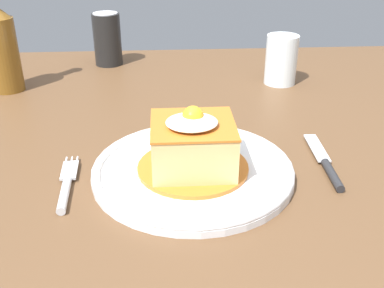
# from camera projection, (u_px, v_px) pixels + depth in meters

# --- Properties ---
(dining_table) EXTENTS (1.35, 1.08, 0.75)m
(dining_table) POSITION_uv_depth(u_px,v_px,m) (193.00, 185.00, 0.80)
(dining_table) COLOR brown
(dining_table) RESTS_ON ground_plane
(main_plate) EXTENTS (0.29, 0.29, 0.02)m
(main_plate) POSITION_uv_depth(u_px,v_px,m) (193.00, 170.00, 0.65)
(main_plate) COLOR white
(main_plate) RESTS_ON dining_table
(sandwich_meal) EXTENTS (0.16, 0.16, 0.10)m
(sandwich_meal) POSITION_uv_depth(u_px,v_px,m) (193.00, 146.00, 0.63)
(sandwich_meal) COLOR #C66B23
(sandwich_meal) RESTS_ON main_plate
(fork) EXTENTS (0.03, 0.14, 0.01)m
(fork) POSITION_uv_depth(u_px,v_px,m) (66.00, 187.00, 0.61)
(fork) COLOR silver
(fork) RESTS_ON dining_table
(knife) EXTENTS (0.02, 0.17, 0.01)m
(knife) POSITION_uv_depth(u_px,v_px,m) (328.00, 167.00, 0.66)
(knife) COLOR #262628
(knife) RESTS_ON dining_table
(soda_can) EXTENTS (0.07, 0.07, 0.12)m
(soda_can) POSITION_uv_depth(u_px,v_px,m) (107.00, 39.00, 1.09)
(soda_can) COLOR black
(soda_can) RESTS_ON dining_table
(beer_bottle_amber) EXTENTS (0.06, 0.06, 0.27)m
(beer_bottle_amber) POSITION_uv_depth(u_px,v_px,m) (1.00, 43.00, 0.92)
(beer_bottle_amber) COLOR brown
(beer_bottle_amber) RESTS_ON dining_table
(drinking_glass) EXTENTS (0.07, 0.07, 0.10)m
(drinking_glass) POSITION_uv_depth(u_px,v_px,m) (281.00, 63.00, 0.98)
(drinking_glass) COLOR silver
(drinking_glass) RESTS_ON dining_table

